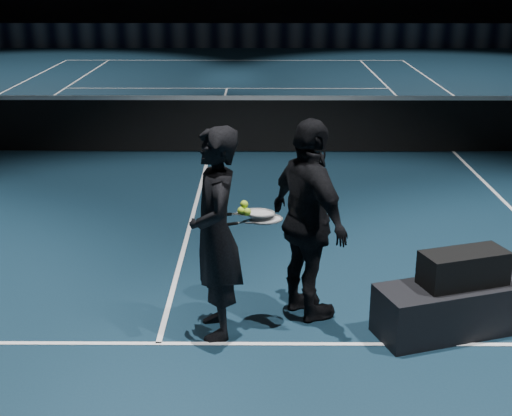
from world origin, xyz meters
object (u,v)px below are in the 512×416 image
at_px(racket_lower, 266,219).
at_px(tennis_balls, 244,209).
at_px(racket_upper, 259,213).
at_px(player_bench, 460,307).
at_px(player_b, 309,221).
at_px(player_a, 216,234).
at_px(racket_bag, 464,268).

xyz_separation_m(racket_lower, tennis_balls, (-0.18, -0.07, 0.11)).
bearing_deg(racket_upper, player_bench, -30.47).
xyz_separation_m(player_b, tennis_balls, (-0.55, -0.21, 0.18)).
height_order(player_a, racket_lower, player_a).
bearing_deg(player_bench, racket_bag, 0.00).
bearing_deg(player_a, player_b, 101.57).
relative_size(player_b, racket_upper, 2.65).
bearing_deg(player_bench, racket_upper, 156.91).
bearing_deg(racket_lower, racket_upper, 141.34).
bearing_deg(racket_bag, tennis_balls, 159.88).
distance_m(player_a, racket_lower, 0.46).
bearing_deg(player_b, player_a, 82.67).
relative_size(player_b, racket_lower, 2.65).
bearing_deg(player_b, racket_bag, -130.95).
height_order(player_a, racket_upper, player_a).
bearing_deg(racket_bag, player_b, 149.76).
height_order(player_bench, racket_lower, racket_lower).
bearing_deg(tennis_balls, racket_lower, 20.17).
height_order(racket_bag, tennis_balls, tennis_balls).
distance_m(player_a, racket_upper, 0.42).
bearing_deg(tennis_balls, player_b, 21.15).
height_order(player_b, racket_upper, player_b).
height_order(racket_bag, racket_upper, racket_upper).
relative_size(racket_bag, tennis_balls, 6.11).
bearing_deg(player_bench, player_b, 149.76).
distance_m(racket_upper, tennis_balls, 0.16).
xyz_separation_m(racket_bag, racket_lower, (-1.67, 0.13, 0.39)).
xyz_separation_m(player_bench, player_a, (-2.09, -0.04, 0.68)).
distance_m(player_b, racket_lower, 0.41).
xyz_separation_m(player_bench, racket_lower, (-1.67, 0.13, 0.75)).
xyz_separation_m(racket_bag, tennis_balls, (-1.85, 0.06, 0.50)).
distance_m(racket_lower, tennis_balls, 0.23).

